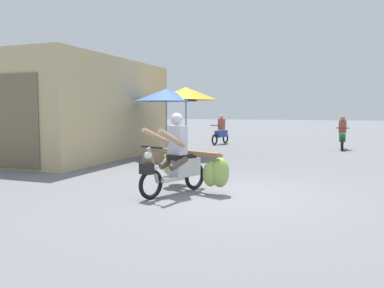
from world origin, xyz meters
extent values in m
plane|color=slate|center=(0.00, 0.00, 0.00)|extent=(120.00, 120.00, 0.00)
torus|color=black|center=(-1.02, -0.90, 0.28)|extent=(0.28, 0.55, 0.56)
torus|color=black|center=(-0.57, 0.21, 0.28)|extent=(0.28, 0.55, 0.56)
cube|color=silver|center=(-0.83, -0.43, 0.32)|extent=(0.43, 0.61, 0.08)
cube|color=silver|center=(-0.68, -0.06, 0.50)|extent=(0.50, 0.70, 0.36)
cube|color=black|center=(-0.71, -0.14, 0.72)|extent=(0.47, 0.65, 0.10)
cylinder|color=gray|center=(-0.99, -0.84, 0.62)|extent=(0.17, 0.29, 0.69)
cylinder|color=black|center=(-1.01, -0.88, 0.96)|extent=(0.53, 0.25, 0.04)
sphere|color=silver|center=(-1.04, -0.95, 0.82)|extent=(0.14, 0.14, 0.14)
cube|color=black|center=(-1.05, -0.99, 0.58)|extent=(0.28, 0.24, 0.20)
cube|color=silver|center=(-1.02, -0.90, 0.58)|extent=(0.20, 0.30, 0.04)
cube|color=olive|center=(-0.62, 0.08, 0.78)|extent=(1.43, 0.65, 0.08)
cube|color=olive|center=(-0.56, 0.24, 0.75)|extent=(1.28, 0.58, 0.06)
ellipsoid|color=#7EA241|center=(-1.10, 0.57, 0.40)|extent=(0.61, 0.60, 0.57)
cylinder|color=#998459|center=(-1.10, 0.57, 0.72)|extent=(0.02, 0.02, 0.13)
ellipsoid|color=#87AB4A|center=(-1.11, 0.29, 0.47)|extent=(0.52, 0.49, 0.45)
cylinder|color=#998459|center=(-1.11, 0.29, 0.73)|extent=(0.02, 0.02, 0.13)
ellipsoid|color=#8BAF4E|center=(-0.12, -0.10, 0.40)|extent=(0.43, 0.42, 0.49)
cylinder|color=#998459|center=(-0.12, -0.10, 0.70)|extent=(0.02, 0.02, 0.18)
ellipsoid|color=#8BAF4E|center=(0.06, -0.09, 0.44)|extent=(0.46, 0.44, 0.58)
cylinder|color=#998459|center=(0.06, -0.09, 0.74)|extent=(0.02, 0.02, 0.09)
cube|color=#B2B7C6|center=(-0.75, -0.25, 1.05)|extent=(0.40, 0.33, 0.56)
sphere|color=silver|center=(-0.76, -0.27, 1.46)|extent=(0.24, 0.24, 0.24)
cylinder|color=tan|center=(-0.70, -0.64, 1.11)|extent=(0.31, 0.71, 0.39)
cylinder|color=tan|center=(-1.06, -0.49, 1.11)|extent=(0.40, 0.68, 0.39)
cylinder|color=#4C4238|center=(-0.67, -0.41, 0.62)|extent=(0.28, 0.46, 0.27)
cylinder|color=#4C4238|center=(-0.93, -0.31, 0.62)|extent=(0.28, 0.46, 0.27)
torus|color=black|center=(-3.22, 10.19, 0.26)|extent=(0.18, 0.53, 0.52)
torus|color=black|center=(-2.99, 11.27, 0.26)|extent=(0.18, 0.53, 0.52)
cube|color=navy|center=(-3.08, 10.83, 0.50)|extent=(0.42, 0.93, 0.32)
cylinder|color=black|center=(-3.21, 10.24, 0.92)|extent=(0.50, 0.14, 0.04)
cube|color=#994738|center=(-3.08, 10.85, 0.95)|extent=(0.33, 0.26, 0.52)
sphere|color=tan|center=(-3.08, 10.83, 1.30)|extent=(0.20, 0.20, 0.20)
torus|color=black|center=(2.37, 9.47, 0.26)|extent=(0.09, 0.52, 0.52)
torus|color=black|center=(2.35, 10.57, 0.26)|extent=(0.09, 0.52, 0.52)
cube|color=#196638|center=(2.36, 10.12, 0.50)|extent=(0.25, 0.90, 0.32)
cylinder|color=black|center=(2.37, 9.52, 0.92)|extent=(0.50, 0.04, 0.04)
cube|color=#994738|center=(2.36, 10.14, 0.95)|extent=(0.30, 0.20, 0.52)
sphere|color=#9E7051|center=(2.36, 10.12, 1.30)|extent=(0.20, 0.20, 0.20)
cube|color=tan|center=(-6.12, 4.26, 1.67)|extent=(3.25, 6.70, 3.34)
cube|color=brown|center=(-6.12, 0.89, 1.34)|extent=(1.95, 0.04, 2.54)
cylinder|color=#99999E|center=(-2.85, 5.58, 1.04)|extent=(0.05, 0.05, 2.09)
cone|color=gold|center=(-2.85, 5.58, 2.21)|extent=(2.25, 2.25, 0.45)
cylinder|color=#99999E|center=(-3.36, 5.02, 1.02)|extent=(0.05, 0.05, 2.04)
cone|color=#3860B2|center=(-3.36, 5.02, 2.15)|extent=(2.20, 2.20, 0.43)
cube|color=olive|center=(-3.22, 3.70, 0.18)|extent=(0.56, 0.40, 0.36)
camera|label=1|loc=(2.15, -7.24, 1.63)|focal=36.52mm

